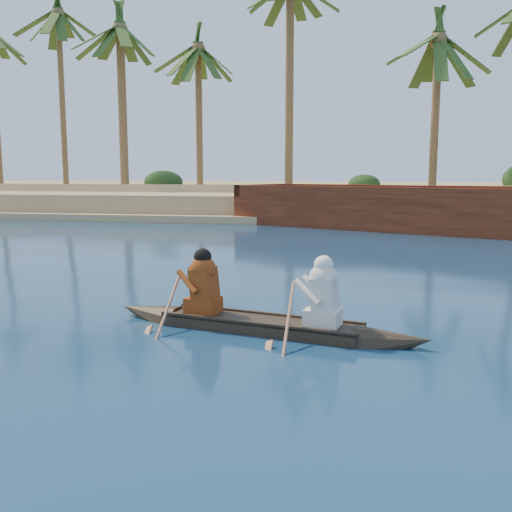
# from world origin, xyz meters

# --- Properties ---
(sandy_embankment) EXTENTS (150.00, 51.00, 1.50)m
(sandy_embankment) POSITION_xyz_m (0.00, 46.89, 0.53)
(sandy_embankment) COLOR tan
(sandy_embankment) RESTS_ON ground
(palm_grove) EXTENTS (110.00, 14.00, 16.00)m
(palm_grove) POSITION_xyz_m (0.00, 35.00, 8.00)
(palm_grove) COLOR #2B4E1B
(palm_grove) RESTS_ON ground
(shrub_cluster) EXTENTS (100.00, 6.00, 2.40)m
(shrub_cluster) POSITION_xyz_m (0.00, 31.50, 1.20)
(shrub_cluster) COLOR #183312
(shrub_cluster) RESTS_ON ground
(canoe) EXTENTS (5.23, 1.77, 1.43)m
(canoe) POSITION_xyz_m (-7.30, 4.06, 0.28)
(canoe) COLOR #2F271A
(canoe) RESTS_ON ground
(barge_mid) EXTENTS (13.85, 9.13, 2.20)m
(barge_mid) POSITION_xyz_m (-5.18, 22.00, 0.77)
(barge_mid) COLOR brown
(barge_mid) RESTS_ON ground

